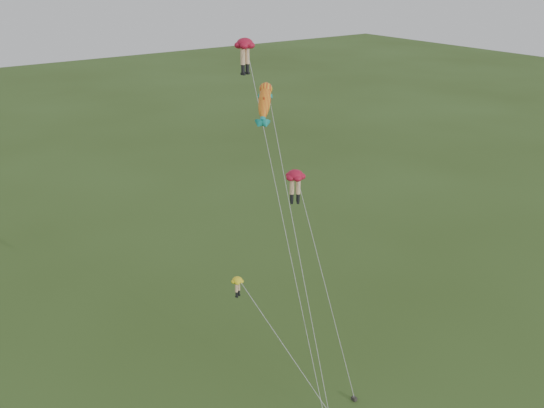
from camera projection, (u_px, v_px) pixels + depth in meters
ground at (318, 399)px, 39.77m from camera, size 300.00×300.00×0.00m
legs_kite_red_high at (246, 51)px, 42.72m from camera, size 4.87×15.23×21.71m
legs_kite_red_mid at (296, 181)px, 41.27m from camera, size 2.15×9.07×13.57m
legs_kite_yellow at (245, 292)px, 38.29m from camera, size 2.79×9.32×8.16m
fish_kite at (265, 102)px, 39.34m from camera, size 3.19×10.96×19.62m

